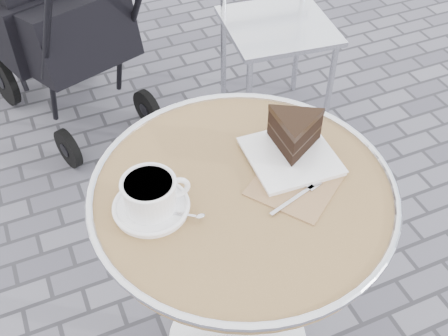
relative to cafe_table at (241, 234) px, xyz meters
name	(u,v)px	position (x,y,z in m)	size (l,w,h in m)	color
cafe_table	(241,234)	(0.00, 0.00, 0.00)	(0.72, 0.72, 0.74)	silver
cappuccino_set	(151,197)	(-0.21, 0.03, 0.20)	(0.18, 0.17, 0.09)	white
cake_plate_set	(294,138)	(0.16, 0.06, 0.21)	(0.26, 0.31, 0.11)	#976F52
baby_stroller	(51,22)	(-0.21, 1.44, -0.12)	(0.70, 1.04, 1.00)	black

